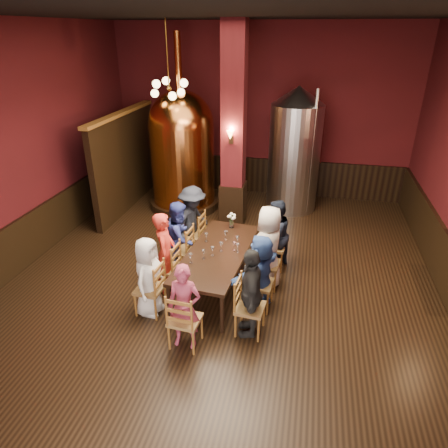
% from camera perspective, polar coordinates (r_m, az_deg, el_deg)
% --- Properties ---
extents(room, '(10.00, 10.02, 4.50)m').
position_cam_1_polar(room, '(6.43, -0.80, 7.62)').
color(room, black).
rests_on(room, ground).
extents(wainscot_back, '(7.90, 0.08, 1.00)m').
position_cam_1_polar(wainscot_back, '(11.62, 4.84, 6.97)').
color(wainscot_back, black).
rests_on(wainscot_back, ground).
extents(wainscot_left, '(0.08, 9.90, 1.00)m').
position_cam_1_polar(wainscot_left, '(8.85, -26.59, -2.24)').
color(wainscot_left, black).
rests_on(wainscot_left, ground).
extents(column, '(0.58, 0.58, 4.50)m').
position_cam_1_polar(column, '(9.13, 1.41, 13.19)').
color(column, '#4C1014').
rests_on(column, ground).
extents(partition, '(0.22, 3.50, 2.40)m').
position_cam_1_polar(partition, '(10.68, -13.85, 8.53)').
color(partition, black).
rests_on(partition, ground).
extents(pendant_cluster, '(0.90, 0.90, 1.70)m').
position_cam_1_polar(pendant_cluster, '(9.47, -7.85, 18.66)').
color(pendant_cluster, '#A57226').
rests_on(pendant_cluster, room).
extents(sconce_column, '(0.20, 0.20, 0.36)m').
position_cam_1_polar(sconce_column, '(8.86, 1.02, 12.45)').
color(sconce_column, black).
rests_on(sconce_column, column).
extents(dining_table, '(1.19, 2.47, 0.75)m').
position_cam_1_polar(dining_table, '(7.10, -0.95, -4.39)').
color(dining_table, black).
rests_on(dining_table, ground).
extents(chair_0, '(0.50, 0.50, 0.92)m').
position_cam_1_polar(chair_0, '(6.74, -10.60, -9.05)').
color(chair_0, '#8F5F24').
rests_on(chair_0, ground).
extents(person_0, '(0.51, 0.71, 1.38)m').
position_cam_1_polar(person_0, '(6.61, -10.76, -7.43)').
color(person_0, white).
rests_on(person_0, ground).
extents(chair_1, '(0.50, 0.50, 0.92)m').
position_cam_1_polar(chair_1, '(7.23, -8.21, -6.17)').
color(chair_1, '#8F5F24').
rests_on(chair_1, ground).
extents(person_1, '(0.46, 0.61, 1.52)m').
position_cam_1_polar(person_1, '(7.08, -8.37, -4.11)').
color(person_1, red).
rests_on(person_1, ground).
extents(chair_2, '(0.50, 0.50, 0.92)m').
position_cam_1_polar(chair_2, '(7.74, -6.20, -3.70)').
color(chair_2, '#8F5F24').
rests_on(chair_2, ground).
extents(person_2, '(0.38, 0.72, 1.46)m').
position_cam_1_polar(person_2, '(7.61, -6.29, -1.95)').
color(person_2, navy).
rests_on(person_2, ground).
extents(chair_3, '(0.50, 0.50, 0.92)m').
position_cam_1_polar(chair_3, '(8.28, -4.42, -1.51)').
color(chair_3, '#8F5F24').
rests_on(chair_3, ground).
extents(person_3, '(0.81, 1.10, 1.51)m').
position_cam_1_polar(person_3, '(8.15, -4.49, 0.34)').
color(person_3, black).
rests_on(person_3, ground).
extents(chair_4, '(0.50, 0.50, 0.92)m').
position_cam_1_polar(chair_4, '(6.24, 3.78, -11.82)').
color(chair_4, '#8F5F24').
rests_on(chair_4, ground).
extents(person_4, '(0.49, 0.91, 1.48)m').
position_cam_1_polar(person_4, '(6.07, 3.85, -9.74)').
color(person_4, black).
rests_on(person_4, ground).
extents(chair_5, '(0.50, 0.50, 0.92)m').
position_cam_1_polar(chair_5, '(6.77, 5.13, -8.47)').
color(chair_5, '#8F5F24').
rests_on(chair_5, ground).
extents(person_5, '(0.90, 1.31, 1.35)m').
position_cam_1_polar(person_5, '(6.65, 5.20, -6.92)').
color(person_5, '#34559D').
rests_on(person_5, ground).
extents(chair_6, '(0.50, 0.50, 0.92)m').
position_cam_1_polar(chair_6, '(7.31, 6.25, -5.64)').
color(chair_6, '#8F5F24').
rests_on(chair_6, ground).
extents(person_6, '(0.72, 0.89, 1.57)m').
position_cam_1_polar(person_6, '(7.15, 6.37, -3.41)').
color(person_6, beige).
rests_on(person_6, ground).
extents(chair_7, '(0.50, 0.50, 0.92)m').
position_cam_1_polar(chair_7, '(7.88, 7.21, -3.18)').
color(chair_7, '#8F5F24').
rests_on(chair_7, ground).
extents(person_7, '(0.61, 0.77, 1.42)m').
position_cam_1_polar(person_7, '(7.77, 7.31, -1.57)').
color(person_7, black).
rests_on(person_7, ground).
extents(chair_8, '(0.50, 0.50, 0.92)m').
position_cam_1_polar(chair_8, '(6.04, -5.59, -13.41)').
color(chair_8, '#8F5F24').
rests_on(chair_8, ground).
extents(person_8, '(0.51, 0.34, 1.36)m').
position_cam_1_polar(person_8, '(5.90, -5.68, -11.75)').
color(person_8, '#A03550').
rests_on(person_8, ground).
extents(copper_kettle, '(1.80, 1.80, 4.26)m').
position_cam_1_polar(copper_kettle, '(10.29, -5.98, 10.53)').
color(copper_kettle, black).
rests_on(copper_kettle, ground).
extents(steel_vessel, '(1.31, 1.31, 3.10)m').
position_cam_1_polar(steel_vessel, '(10.31, 10.04, 10.30)').
color(steel_vessel, '#B2B2B7').
rests_on(steel_vessel, ground).
extents(rose_vase, '(0.18, 0.18, 0.31)m').
position_cam_1_polar(rose_vase, '(7.82, 1.07, 0.83)').
color(rose_vase, white).
rests_on(rose_vase, dining_table).
extents(wine_glass_0, '(0.07, 0.07, 0.17)m').
position_cam_1_polar(wine_glass_0, '(7.04, -0.40, -3.26)').
color(wine_glass_0, white).
rests_on(wine_glass_0, dining_table).
extents(wine_glass_1, '(0.07, 0.07, 0.17)m').
position_cam_1_polar(wine_glass_1, '(7.05, 1.49, -3.22)').
color(wine_glass_1, white).
rests_on(wine_glass_1, dining_table).
extents(wine_glass_2, '(0.07, 0.07, 0.17)m').
position_cam_1_polar(wine_glass_2, '(7.42, 0.27, -1.63)').
color(wine_glass_2, white).
rests_on(wine_glass_2, dining_table).
extents(wine_glass_3, '(0.07, 0.07, 0.17)m').
position_cam_1_polar(wine_glass_3, '(7.25, 1.92, -2.37)').
color(wine_glass_3, white).
rests_on(wine_glass_3, dining_table).
extents(wine_glass_4, '(0.07, 0.07, 0.17)m').
position_cam_1_polar(wine_glass_4, '(7.36, -2.56, -1.92)').
color(wine_glass_4, white).
rests_on(wine_glass_4, dining_table).
extents(wine_glass_5, '(0.07, 0.07, 0.17)m').
position_cam_1_polar(wine_glass_5, '(6.91, -1.66, -3.91)').
color(wine_glass_5, white).
rests_on(wine_glass_5, dining_table).
extents(wine_glass_6, '(0.07, 0.07, 0.17)m').
position_cam_1_polar(wine_glass_6, '(6.82, -2.94, -4.36)').
color(wine_glass_6, white).
rests_on(wine_glass_6, dining_table).
extents(wine_glass_7, '(0.07, 0.07, 0.17)m').
position_cam_1_polar(wine_glass_7, '(7.01, 1.97, -3.41)').
color(wine_glass_7, white).
rests_on(wine_glass_7, dining_table).
extents(wine_glass_8, '(0.07, 0.07, 0.17)m').
position_cam_1_polar(wine_glass_8, '(6.72, -4.80, -4.93)').
color(wine_glass_8, white).
rests_on(wine_glass_8, dining_table).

